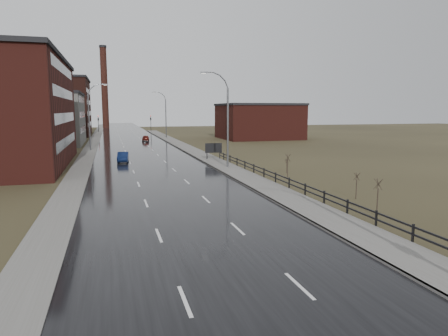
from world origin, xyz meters
TOP-DOWN VIEW (x-y plane):
  - road at (0.00, 60.00)m, footprint 14.00×300.00m
  - sidewalk_right at (8.60, 35.00)m, footprint 3.20×180.00m
  - curb_right at (7.08, 35.00)m, footprint 0.16×180.00m
  - sidewalk_left at (-8.20, 60.00)m, footprint 2.40×260.00m
  - warehouse_mid at (-17.99, 78.00)m, footprint 16.32×20.40m
  - warehouse_far at (-22.99, 108.00)m, footprint 26.52×24.48m
  - building_right at (30.30, 82.00)m, footprint 18.36×16.32m
  - smokestack at (-6.00, 150.00)m, footprint 2.70×2.70m
  - streetlight_right_mid at (8.50, 36.00)m, footprint 3.36×0.28m
  - streetlight_left at (-7.70, 62.00)m, footprint 3.36×0.28m
  - streetlight_right_far at (8.50, 90.00)m, footprint 3.36×0.28m
  - guardrail at (10.30, 18.31)m, footprint 0.10×53.05m
  - shrub_c at (12.20, 12.46)m, footprint 0.59×0.62m
  - shrub_d at (13.78, 17.15)m, footprint 0.51×0.53m
  - shrub_e at (12.43, 26.92)m, footprint 0.61×0.65m
  - shrub_f at (14.08, 30.66)m, footprint 0.39×0.41m
  - billboard at (9.10, 44.00)m, footprint 2.40×0.17m
  - traffic_light_left at (-8.00, 120.00)m, footprint 0.58×2.73m
  - traffic_light_right at (8.00, 120.00)m, footprint 0.58×2.73m
  - car_near at (-3.13, 45.30)m, footprint 1.71×4.11m
  - car_far at (2.97, 81.25)m, footprint 1.96×3.99m

SIDE VIEW (x-z plane):
  - road at x=0.00m, z-range 0.00..0.06m
  - sidewalk_left at x=-8.20m, z-range 0.00..0.12m
  - sidewalk_right at x=8.60m, z-range 0.00..0.18m
  - curb_right at x=7.08m, z-range 0.00..0.18m
  - car_far at x=2.97m, z-range 0.00..1.31m
  - car_near at x=-3.13m, z-range 0.00..1.32m
  - guardrail at x=10.30m, z-range 0.16..1.26m
  - shrub_f at x=14.08m, z-range 0.05..1.65m
  - shrub_d at x=13.78m, z-range 0.07..2.18m
  - shrub_c at x=12.20m, z-range 0.08..2.58m
  - shrub_e at x=12.43m, z-range 0.08..2.68m
  - billboard at x=9.10m, z-range 0.45..2.85m
  - building_right at x=30.30m, z-range 0.01..8.51m
  - traffic_light_left at x=-8.00m, z-range 1.95..7.25m
  - traffic_light_right at x=8.00m, z-range 1.95..7.25m
  - warehouse_mid at x=-17.99m, z-range 0.01..10.51m
  - streetlight_right_mid at x=8.50m, z-range 0.16..11.51m
  - streetlight_left at x=-7.70m, z-range 0.16..11.51m
  - streetlight_right_far at x=8.50m, z-range 0.16..11.51m
  - warehouse_far at x=-22.99m, z-range 0.01..15.51m
  - smokestack at x=-6.00m, z-range 0.15..30.85m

